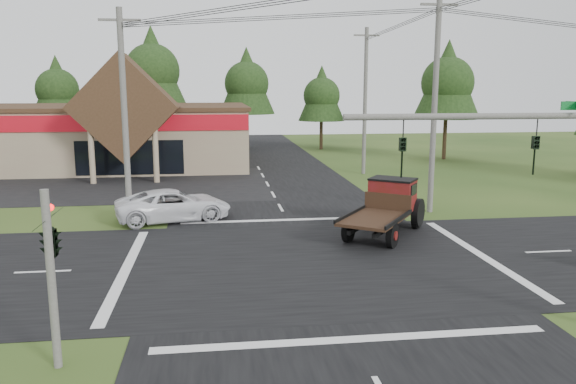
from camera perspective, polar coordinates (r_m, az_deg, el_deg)
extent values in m
plane|color=#284117|center=(22.12, 2.26, -7.08)|extent=(120.00, 120.00, 0.00)
cube|color=black|center=(22.12, 2.26, -7.06)|extent=(12.00, 120.00, 0.02)
cube|color=black|center=(22.12, 2.26, -7.05)|extent=(120.00, 12.00, 0.02)
cube|color=black|center=(41.66, -21.79, 0.56)|extent=(28.00, 14.00, 0.02)
cube|color=gray|center=(52.45, -21.17, 5.26)|extent=(30.00, 15.00, 5.00)
cube|color=#3D2819|center=(52.30, -21.36, 8.03)|extent=(30.40, 15.40, 0.30)
cube|color=#9F0C17|center=(45.06, -23.55, 6.38)|extent=(30.00, 0.12, 1.20)
cube|color=#3D2819|center=(42.79, -16.21, 8.27)|extent=(7.78, 4.00, 7.78)
cylinder|color=gray|center=(41.75, -19.31, 3.50)|extent=(0.40, 0.40, 4.00)
cylinder|color=gray|center=(41.07, -13.29, 3.70)|extent=(0.40, 0.40, 4.00)
cube|color=black|center=(44.04, -15.76, 3.38)|extent=(8.00, 0.08, 2.60)
cylinder|color=#595651|center=(15.06, 20.79, 7.21)|extent=(8.00, 0.16, 0.16)
imported|color=black|center=(15.63, 23.79, 3.42)|extent=(0.16, 0.20, 1.00)
imported|color=black|center=(14.15, 11.53, 3.44)|extent=(0.16, 0.20, 1.00)
cube|color=#0C6626|center=(16.09, 27.20, 7.80)|extent=(0.80, 0.04, 0.22)
cylinder|color=#595651|center=(14.56, -22.90, -8.31)|extent=(0.20, 0.20, 4.40)
imported|color=black|center=(14.36, -23.12, -2.37)|extent=(0.53, 2.48, 1.00)
sphere|color=#FF0C0C|center=(14.46, -23.02, -1.46)|extent=(0.18, 0.18, 0.18)
cylinder|color=#595651|center=(29.15, -16.26, 7.29)|extent=(0.30, 0.30, 10.50)
cube|color=#595651|center=(29.29, -16.75, 16.40)|extent=(2.00, 0.12, 0.12)
cylinder|color=#595651|center=(31.03, 14.66, 8.46)|extent=(0.30, 0.30, 11.50)
cube|color=#595651|center=(31.30, 15.12, 17.92)|extent=(2.00, 0.12, 0.12)
cylinder|color=#595651|center=(44.33, 7.83, 9.04)|extent=(0.30, 0.30, 11.20)
cube|color=#595651|center=(44.49, 8.00, 15.49)|extent=(2.00, 0.12, 0.12)
cylinder|color=#332316|center=(65.08, -22.10, 5.42)|extent=(0.36, 0.36, 3.50)
cone|color=black|center=(64.89, -22.41, 9.86)|extent=(5.60, 5.60, 6.60)
sphere|color=black|center=(64.89, -22.39, 9.60)|extent=(4.40, 4.40, 4.40)
cylinder|color=#332316|center=(62.27, -13.38, 6.20)|extent=(0.36, 0.36, 4.55)
cone|color=black|center=(62.15, -13.65, 12.24)|extent=(7.28, 7.28, 8.58)
sphere|color=black|center=(62.14, -13.63, 11.88)|extent=(5.72, 5.72, 5.72)
cylinder|color=#332316|center=(63.06, -4.15, 6.19)|extent=(0.36, 0.36, 3.85)
cone|color=black|center=(62.89, -4.22, 11.24)|extent=(6.16, 6.16, 7.26)
sphere|color=black|center=(62.88, -4.22, 10.94)|extent=(4.84, 4.84, 4.84)
cylinder|color=#332316|center=(62.08, 3.39, 5.80)|extent=(0.36, 0.36, 3.15)
cone|color=black|center=(61.87, 3.43, 10.00)|extent=(5.04, 5.04, 5.94)
sphere|color=black|center=(61.88, 3.43, 9.75)|extent=(3.96, 3.96, 3.96)
cylinder|color=#332316|center=(55.38, 15.63, 5.22)|extent=(0.36, 0.36, 3.85)
cone|color=black|center=(55.18, 15.92, 10.97)|extent=(6.16, 6.16, 7.26)
sphere|color=black|center=(55.17, 15.90, 10.63)|extent=(4.84, 4.84, 4.84)
imported|color=white|center=(29.21, -11.54, -1.31)|extent=(6.23, 3.93, 1.60)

